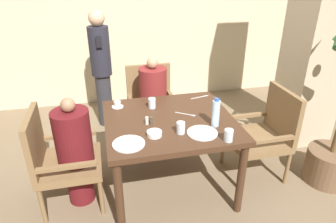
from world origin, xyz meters
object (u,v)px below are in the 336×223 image
(diner_in_left_chair, at_px, (75,151))
(water_bottle, at_px, (216,113))
(diner_in_far_chair, at_px, (153,102))
(glass_tall_mid, at_px, (152,103))
(chair_right_side, at_px, (265,131))
(bowl_small, at_px, (154,134))
(glass_tall_near, at_px, (229,135))
(standing_host, at_px, (101,67))
(glass_tall_far, at_px, (181,128))
(plate_main_right, at_px, (202,133))
(chair_left_side, at_px, (58,157))
(chair_far_side, at_px, (151,103))
(teacup_with_saucer, at_px, (117,105))
(plate_main_left, at_px, (129,144))

(diner_in_left_chair, height_order, water_bottle, diner_in_left_chair)
(diner_in_far_chair, relative_size, glass_tall_mid, 11.03)
(glass_tall_mid, bearing_deg, chair_right_side, -13.56)
(bowl_small, height_order, glass_tall_near, glass_tall_near)
(chair_right_side, bearing_deg, glass_tall_near, -143.28)
(standing_host, height_order, glass_tall_far, standing_host)
(standing_host, xyz_separation_m, plate_main_right, (0.77, -1.83, -0.07))
(diner_in_far_chair, bearing_deg, chair_left_side, -140.92)
(diner_in_left_chair, distance_m, water_bottle, 1.29)
(diner_in_far_chair, xyz_separation_m, plate_main_right, (0.21, -1.14, 0.20))
(chair_right_side, bearing_deg, chair_far_side, 136.18)
(diner_in_far_chair, bearing_deg, teacup_with_saucer, -134.21)
(diner_in_left_chair, relative_size, glass_tall_near, 10.45)
(glass_tall_near, bearing_deg, diner_in_left_chair, 158.84)
(chair_left_side, relative_size, plate_main_right, 3.63)
(diner_in_far_chair, relative_size, bowl_small, 8.87)
(diner_in_left_chair, relative_size, chair_right_side, 1.13)
(plate_main_left, relative_size, teacup_with_saucer, 2.25)
(water_bottle, height_order, glass_tall_near, water_bottle)
(bowl_small, distance_m, glass_tall_far, 0.22)
(diner_in_left_chair, distance_m, plate_main_left, 0.61)
(diner_in_left_chair, bearing_deg, chair_right_side, -0.00)
(diner_in_far_chair, bearing_deg, glass_tall_far, -88.30)
(diner_in_far_chair, distance_m, plate_main_right, 1.18)
(chair_left_side, bearing_deg, bowl_small, -17.92)
(teacup_with_saucer, xyz_separation_m, glass_tall_near, (0.81, -0.85, 0.02))
(glass_tall_near, distance_m, glass_tall_mid, 0.89)
(chair_right_side, bearing_deg, plate_main_right, -158.34)
(glass_tall_near, relative_size, glass_tall_far, 1.00)
(chair_far_side, bearing_deg, chair_left_side, -136.18)
(diner_in_left_chair, xyz_separation_m, plate_main_right, (1.07, -0.32, 0.23))
(plate_main_right, bearing_deg, diner_in_far_chair, 100.31)
(teacup_with_saucer, relative_size, glass_tall_near, 1.13)
(plate_main_left, bearing_deg, chair_right_side, 13.77)
(chair_far_side, xyz_separation_m, plate_main_left, (-0.41, -1.32, 0.27))
(diner_in_far_chair, height_order, bowl_small, diner_in_far_chair)
(diner_in_far_chair, distance_m, teacup_with_saucer, 0.67)
(diner_in_left_chair, relative_size, bowl_small, 8.40)
(plate_main_right, distance_m, bowl_small, 0.40)
(chair_far_side, height_order, water_bottle, water_bottle)
(chair_left_side, height_order, diner_in_far_chair, diner_in_far_chair)
(chair_right_side, xyz_separation_m, plate_main_left, (-1.43, -0.35, 0.27))
(water_bottle, bearing_deg, diner_in_far_chair, 109.22)
(diner_in_left_chair, bearing_deg, plate_main_left, -37.80)
(bowl_small, bearing_deg, glass_tall_far, -1.48)
(diner_in_left_chair, distance_m, diner_in_far_chair, 1.19)
(chair_right_side, height_order, bowl_small, chair_right_side)
(chair_far_side, bearing_deg, glass_tall_near, -75.61)
(glass_tall_mid, distance_m, glass_tall_far, 0.56)
(chair_right_side, relative_size, standing_host, 0.60)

